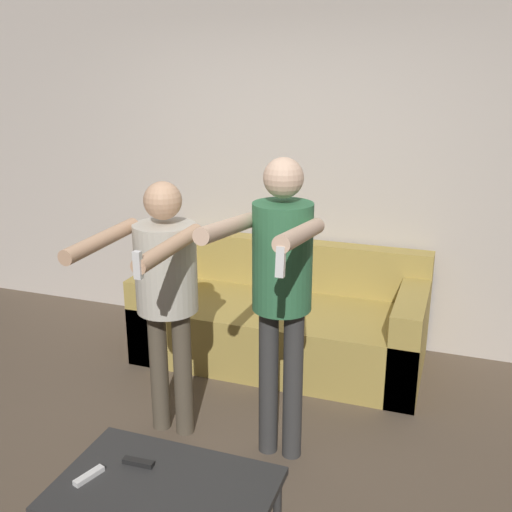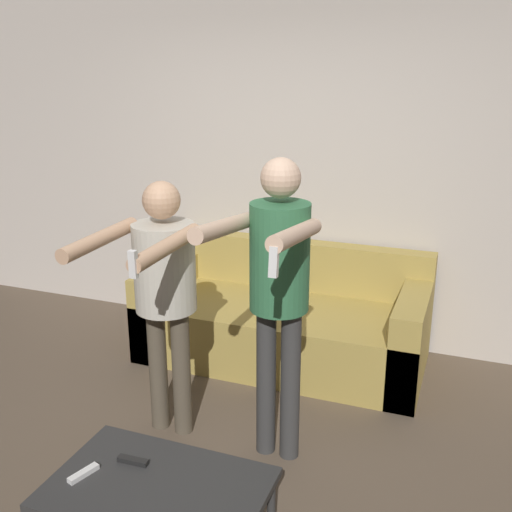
% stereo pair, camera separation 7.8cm
% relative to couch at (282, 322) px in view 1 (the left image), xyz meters
% --- Properties ---
extents(ground_plane, '(14.00, 14.00, 0.00)m').
position_rel_couch_xyz_m(ground_plane, '(-0.05, -1.49, -0.29)').
color(ground_plane, brown).
extents(wall_back, '(6.40, 0.06, 2.70)m').
position_rel_couch_xyz_m(wall_back, '(-0.05, 0.50, 1.06)').
color(wall_back, beige).
rests_on(wall_back, ground_plane).
extents(couch, '(2.09, 0.94, 0.83)m').
position_rel_couch_xyz_m(couch, '(0.00, 0.00, 0.00)').
color(couch, '#AD9347').
rests_on(couch, ground_plane).
extents(person_standing_left, '(0.47, 0.81, 1.54)m').
position_rel_couch_xyz_m(person_standing_left, '(-0.34, -1.18, 0.69)').
color(person_standing_left, brown).
rests_on(person_standing_left, ground_plane).
extents(person_standing_right, '(0.44, 0.79, 1.70)m').
position_rel_couch_xyz_m(person_standing_right, '(0.34, -1.18, 0.79)').
color(person_standing_right, '#383838').
rests_on(person_standing_right, ground_plane).
extents(coffee_table, '(0.96, 0.63, 0.37)m').
position_rel_couch_xyz_m(coffee_table, '(0.09, -2.06, 0.05)').
color(coffee_table, '#2D2D2D').
rests_on(coffee_table, ground_plane).
extents(remote_near, '(0.08, 0.15, 0.02)m').
position_rel_couch_xyz_m(remote_near, '(-0.25, -2.12, 0.10)').
color(remote_near, white).
rests_on(remote_near, coffee_table).
extents(remote_far, '(0.15, 0.04, 0.02)m').
position_rel_couch_xyz_m(remote_far, '(-0.10, -1.96, 0.10)').
color(remote_far, black).
rests_on(remote_far, coffee_table).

